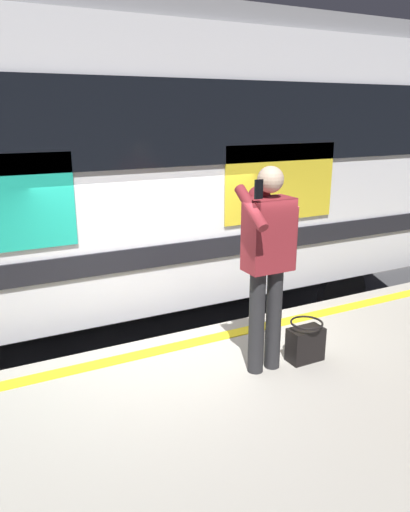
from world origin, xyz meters
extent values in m
plane|color=#3D3D3F|center=(0.00, 0.00, 0.00)|extent=(23.60, 23.60, 0.00)
cube|color=yellow|center=(0.00, 0.30, 0.94)|extent=(12.99, 0.16, 0.01)
cube|color=slate|center=(0.00, -1.15, 0.08)|extent=(17.23, 0.08, 0.16)
cube|color=slate|center=(0.00, -2.58, 0.08)|extent=(17.23, 0.08, 0.16)
cube|color=silver|center=(-0.02, -1.87, 2.52)|extent=(9.31, 2.73, 3.15)
cube|color=gray|center=(-0.02, -1.87, 4.22)|extent=(9.12, 2.51, 0.24)
cube|color=black|center=(-0.02, -0.49, 3.07)|extent=(8.84, 0.03, 0.90)
cube|color=black|center=(-0.02, -0.49, 1.66)|extent=(8.84, 0.03, 0.24)
cube|color=gold|center=(-1.65, -0.48, 2.37)|extent=(1.55, 0.02, 0.92)
cylinder|color=black|center=(-3.04, -0.78, 0.58)|extent=(0.84, 0.12, 0.84)
cylinder|color=black|center=(-3.04, -2.96, 0.58)|extent=(0.84, 0.12, 0.84)
cylinder|color=#262628|center=(-0.51, 1.06, 1.41)|extent=(0.14, 0.14, 0.94)
cylinder|color=#262628|center=(-0.33, 1.06, 1.41)|extent=(0.14, 0.14, 0.94)
cube|color=maroon|center=(-0.42, 1.06, 2.20)|extent=(0.40, 0.24, 0.62)
sphere|color=maroon|center=(-0.42, 0.90, 2.49)|extent=(0.20, 0.20, 0.20)
sphere|color=beige|center=(-0.42, 1.06, 2.66)|extent=(0.22, 0.22, 0.22)
cylinder|color=maroon|center=(-0.67, 1.06, 2.13)|extent=(0.09, 0.09, 0.56)
cylinder|color=maroon|center=(-0.19, 1.14, 2.46)|extent=(0.09, 0.42, 0.33)
cube|color=black|center=(-0.19, 1.24, 2.62)|extent=(0.07, 0.02, 0.15)
cube|color=black|center=(-0.86, 1.10, 1.10)|extent=(0.34, 0.18, 0.32)
torus|color=black|center=(-0.86, 1.10, 1.32)|extent=(0.30, 0.30, 0.02)
camera|label=1|loc=(1.87, 4.37, 3.19)|focal=34.43mm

